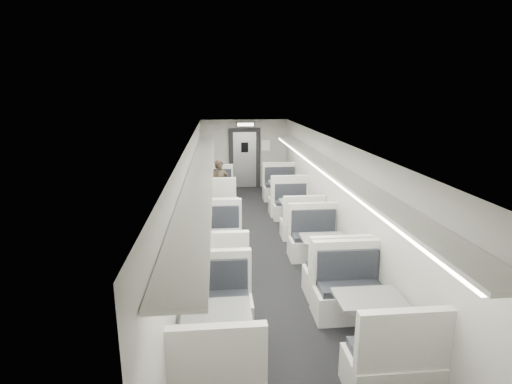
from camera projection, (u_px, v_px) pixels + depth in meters
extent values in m
cube|color=black|center=(264.00, 254.00, 8.62)|extent=(3.00, 12.00, 0.12)
cube|color=white|center=(264.00, 138.00, 8.00)|extent=(3.00, 12.00, 0.12)
cube|color=beige|center=(244.00, 154.00, 14.15)|extent=(3.00, 0.12, 2.40)
cube|color=beige|center=(188.00, 200.00, 8.16)|extent=(0.12, 12.00, 2.40)
cube|color=beige|center=(337.00, 196.00, 8.46)|extent=(0.12, 12.00, 2.40)
cube|color=silver|center=(217.00, 209.00, 10.95)|extent=(1.05, 0.58, 0.44)
cube|color=black|center=(217.00, 199.00, 10.91)|extent=(0.93, 0.46, 0.10)
cube|color=silver|center=(216.00, 191.00, 10.60)|extent=(1.05, 0.12, 0.69)
cube|color=silver|center=(217.00, 195.00, 12.44)|extent=(1.05, 0.58, 0.44)
cube|color=black|center=(217.00, 187.00, 12.34)|extent=(0.93, 0.46, 0.10)
cube|color=silver|center=(216.00, 176.00, 12.50)|extent=(1.05, 0.12, 0.69)
cylinder|color=silver|center=(217.00, 197.00, 11.66)|extent=(0.10, 0.10, 0.68)
cylinder|color=silver|center=(217.00, 208.00, 11.74)|extent=(0.36, 0.36, 0.03)
cube|color=gray|center=(216.00, 185.00, 11.57)|extent=(0.87, 0.59, 0.04)
cube|color=silver|center=(217.00, 232.00, 9.21)|extent=(0.98, 0.55, 0.42)
cube|color=black|center=(217.00, 221.00, 9.18)|extent=(0.87, 0.44, 0.09)
cube|color=silver|center=(216.00, 212.00, 8.89)|extent=(0.98, 0.11, 0.65)
cube|color=silver|center=(217.00, 213.00, 10.61)|extent=(0.98, 0.55, 0.42)
cube|color=black|center=(217.00, 204.00, 10.52)|extent=(0.87, 0.44, 0.09)
cube|color=silver|center=(216.00, 192.00, 10.67)|extent=(0.98, 0.11, 0.65)
cylinder|color=silver|center=(217.00, 218.00, 9.88)|extent=(0.09, 0.09, 0.64)
cylinder|color=silver|center=(217.00, 229.00, 9.96)|extent=(0.33, 0.33, 0.03)
cube|color=gray|center=(217.00, 204.00, 9.80)|extent=(0.82, 0.56, 0.04)
cube|color=silver|center=(217.00, 279.00, 6.88)|extent=(1.07, 0.60, 0.45)
cube|color=black|center=(217.00, 263.00, 6.84)|extent=(0.95, 0.47, 0.10)
cube|color=silver|center=(216.00, 252.00, 6.53)|extent=(1.07, 0.12, 0.71)
cube|color=silver|center=(217.00, 245.00, 8.40)|extent=(1.07, 0.60, 0.45)
cube|color=black|center=(217.00, 233.00, 8.30)|extent=(0.95, 0.47, 0.10)
cube|color=silver|center=(216.00, 215.00, 8.46)|extent=(1.07, 0.12, 0.71)
cylinder|color=silver|center=(217.00, 254.00, 7.61)|extent=(0.10, 0.10, 0.70)
cylinder|color=silver|center=(217.00, 270.00, 7.69)|extent=(0.36, 0.36, 0.03)
cube|color=gray|center=(216.00, 235.00, 7.51)|extent=(0.89, 0.61, 0.04)
cube|color=black|center=(217.00, 365.00, 4.34)|extent=(0.92, 0.46, 0.10)
cube|color=silver|center=(217.00, 356.00, 4.03)|extent=(1.03, 0.12, 0.68)
cube|color=silver|center=(217.00, 313.00, 5.84)|extent=(1.03, 0.57, 0.44)
cube|color=black|center=(217.00, 297.00, 5.74)|extent=(0.92, 0.46, 0.10)
cube|color=silver|center=(216.00, 272.00, 5.90)|extent=(1.03, 0.12, 0.68)
cylinder|color=silver|center=(217.00, 337.00, 5.08)|extent=(0.10, 0.10, 0.67)
cylinder|color=silver|center=(218.00, 359.00, 5.16)|extent=(0.35, 0.35, 0.03)
cube|color=gray|center=(217.00, 311.00, 4.99)|extent=(0.86, 0.58, 0.04)
cube|color=silver|center=(288.00, 206.00, 11.17)|extent=(1.07, 0.59, 0.45)
cube|color=black|center=(289.00, 197.00, 11.13)|extent=(0.95, 0.47, 0.10)
cube|color=silver|center=(290.00, 188.00, 10.82)|extent=(1.07, 0.12, 0.70)
cube|color=silver|center=(280.00, 193.00, 12.69)|extent=(1.07, 0.59, 0.45)
cube|color=black|center=(280.00, 184.00, 12.59)|extent=(0.95, 0.47, 0.10)
cube|color=silver|center=(279.00, 173.00, 12.75)|extent=(1.07, 0.12, 0.70)
cylinder|color=silver|center=(284.00, 195.00, 11.90)|extent=(0.10, 0.10, 0.69)
cylinder|color=silver|center=(284.00, 206.00, 11.98)|extent=(0.36, 0.36, 0.03)
cube|color=gray|center=(284.00, 183.00, 11.80)|extent=(0.89, 0.60, 0.04)
cube|color=silver|center=(302.00, 229.00, 9.43)|extent=(0.98, 0.54, 0.42)
cube|color=black|center=(302.00, 218.00, 9.40)|extent=(0.87, 0.43, 0.09)
cube|color=silver|center=(304.00, 210.00, 9.11)|extent=(0.98, 0.11, 0.65)
cube|color=silver|center=(291.00, 211.00, 10.82)|extent=(0.98, 0.54, 0.42)
cube|color=black|center=(291.00, 202.00, 10.73)|extent=(0.87, 0.43, 0.09)
cube|color=silver|center=(290.00, 190.00, 10.88)|extent=(0.98, 0.11, 0.65)
cylinder|color=silver|center=(296.00, 215.00, 10.10)|extent=(0.09, 0.09, 0.64)
cylinder|color=silver|center=(296.00, 226.00, 10.18)|extent=(0.33, 0.33, 0.03)
cube|color=gray|center=(296.00, 201.00, 10.01)|extent=(0.81, 0.55, 0.04)
cube|color=silver|center=(335.00, 282.00, 6.79)|extent=(1.04, 0.58, 0.44)
cube|color=black|center=(335.00, 266.00, 6.75)|extent=(0.92, 0.46, 0.10)
cube|color=silver|center=(341.00, 256.00, 6.44)|extent=(1.04, 0.12, 0.69)
cube|color=silver|center=(314.00, 248.00, 8.26)|extent=(1.04, 0.58, 0.44)
cube|color=black|center=(315.00, 236.00, 8.16)|extent=(0.92, 0.46, 0.10)
cube|color=silver|center=(313.00, 219.00, 8.32)|extent=(1.04, 0.12, 0.69)
cylinder|color=silver|center=(324.00, 257.00, 7.49)|extent=(0.10, 0.10, 0.68)
cylinder|color=silver|center=(323.00, 273.00, 7.57)|extent=(0.35, 0.35, 0.03)
cube|color=gray|center=(325.00, 238.00, 7.40)|extent=(0.86, 0.59, 0.04)
cube|color=silver|center=(392.00, 373.00, 4.59)|extent=(1.07, 0.60, 0.45)
cube|color=black|center=(393.00, 350.00, 4.55)|extent=(0.95, 0.47, 0.10)
cube|color=silver|center=(405.00, 340.00, 4.24)|extent=(1.07, 0.12, 0.71)
cube|color=silver|center=(348.00, 302.00, 6.11)|extent=(1.07, 0.60, 0.45)
cube|color=black|center=(350.00, 287.00, 6.01)|extent=(0.95, 0.47, 0.10)
cube|color=silver|center=(346.00, 262.00, 6.18)|extent=(1.07, 0.12, 0.71)
cylinder|color=silver|center=(368.00, 325.00, 5.32)|extent=(0.10, 0.10, 0.70)
cylinder|color=silver|center=(366.00, 346.00, 5.40)|extent=(0.36, 0.36, 0.03)
cube|color=gray|center=(370.00, 298.00, 5.23)|extent=(0.89, 0.61, 0.04)
imported|color=black|center=(220.00, 185.00, 11.60)|extent=(0.58, 0.44, 1.43)
cube|color=black|center=(199.00, 163.00, 11.41)|extent=(0.02, 1.18, 0.84)
cube|color=black|center=(195.00, 180.00, 9.29)|extent=(0.02, 1.18, 0.84)
cube|color=black|center=(188.00, 207.00, 7.17)|extent=(0.02, 1.18, 0.84)
cube|color=black|center=(177.00, 256.00, 5.05)|extent=(0.02, 1.18, 0.84)
cube|color=silver|center=(202.00, 168.00, 7.73)|extent=(0.46, 10.40, 0.05)
cube|color=white|center=(212.00, 170.00, 7.76)|extent=(0.05, 10.20, 0.04)
cube|color=silver|center=(329.00, 166.00, 7.96)|extent=(0.46, 10.40, 0.05)
cube|color=white|center=(319.00, 168.00, 7.95)|extent=(0.05, 10.20, 0.04)
cube|color=black|center=(245.00, 158.00, 14.08)|extent=(1.10, 0.10, 2.10)
cube|color=silver|center=(245.00, 160.00, 14.06)|extent=(0.80, 0.05, 1.95)
cube|color=black|center=(245.00, 147.00, 13.91)|extent=(0.25, 0.02, 0.35)
cube|color=black|center=(245.00, 124.00, 13.30)|extent=(0.62, 0.10, 0.16)
cube|color=white|center=(245.00, 125.00, 13.24)|extent=(0.54, 0.02, 0.10)
cube|color=white|center=(266.00, 146.00, 14.02)|extent=(0.32, 0.02, 0.40)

